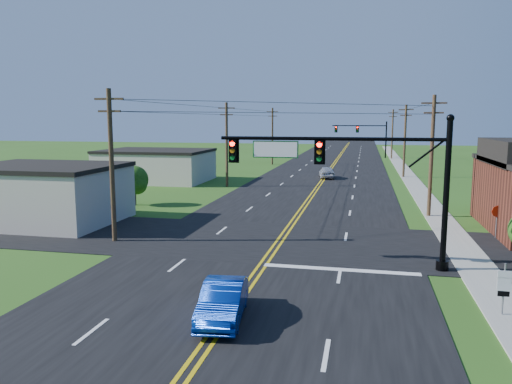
% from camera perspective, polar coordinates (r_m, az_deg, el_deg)
% --- Properties ---
extents(ground, '(260.00, 260.00, 0.00)m').
position_cam_1_polar(ground, '(18.82, -4.13, -14.35)').
color(ground, '#294B15').
rests_on(ground, ground).
extents(road_main, '(16.00, 220.00, 0.04)m').
position_cam_1_polar(road_main, '(67.22, 7.99, 2.09)').
color(road_main, black).
rests_on(road_main, ground).
extents(road_cross, '(70.00, 10.00, 0.04)m').
position_cam_1_polar(road_cross, '(29.96, 2.39, -5.64)').
color(road_cross, black).
rests_on(road_cross, ground).
extents(sidewalk, '(2.00, 160.00, 0.08)m').
position_cam_1_polar(sidewalk, '(57.37, 17.73, 0.72)').
color(sidewalk, gray).
rests_on(sidewalk, ground).
extents(signal_mast_main, '(11.30, 0.60, 7.48)m').
position_cam_1_polar(signal_mast_main, '(24.78, 10.78, 2.39)').
color(signal_mast_main, black).
rests_on(signal_mast_main, ground).
extents(signal_mast_far, '(10.98, 0.60, 7.48)m').
position_cam_1_polar(signal_mast_far, '(96.68, 12.06, 6.56)').
color(signal_mast_far, black).
rests_on(signal_mast_far, ground).
extents(cream_bldg_near, '(10.20, 8.20, 4.10)m').
position_cam_1_polar(cream_bldg_near, '(38.06, -23.11, -0.18)').
color(cream_bldg_near, beige).
rests_on(cream_bldg_near, ground).
extents(cream_bldg_far, '(12.20, 9.20, 3.70)m').
position_cam_1_polar(cream_bldg_far, '(59.91, -11.36, 3.01)').
color(cream_bldg_far, beige).
rests_on(cream_bldg_far, ground).
extents(utility_pole_left_a, '(1.80, 0.28, 9.00)m').
position_cam_1_polar(utility_pole_left_a, '(30.43, -16.18, 3.24)').
color(utility_pole_left_a, '#3A231A').
rests_on(utility_pole_left_a, ground).
extents(utility_pole_left_b, '(1.80, 0.28, 9.00)m').
position_cam_1_polar(utility_pole_left_b, '(53.69, -3.37, 5.63)').
color(utility_pole_left_b, '#3A231A').
rests_on(utility_pole_left_b, ground).
extents(utility_pole_left_c, '(1.80, 0.28, 9.00)m').
position_cam_1_polar(utility_pole_left_c, '(80.00, 1.89, 6.53)').
color(utility_pole_left_c, '#3A231A').
rests_on(utility_pole_left_c, ground).
extents(utility_pole_right_a, '(1.80, 0.28, 9.00)m').
position_cam_1_polar(utility_pole_right_a, '(39.02, 19.43, 4.15)').
color(utility_pole_right_a, '#3A231A').
rests_on(utility_pole_right_a, ground).
extents(utility_pole_right_b, '(1.80, 0.28, 9.00)m').
position_cam_1_polar(utility_pole_right_b, '(64.87, 16.65, 5.76)').
color(utility_pole_right_b, '#3A231A').
rests_on(utility_pole_right_b, ground).
extents(utility_pole_right_c, '(1.80, 0.28, 9.00)m').
position_cam_1_polar(utility_pole_right_c, '(94.80, 15.32, 6.52)').
color(utility_pole_right_c, '#3A231A').
rests_on(utility_pole_right_c, ground).
extents(tree_right_back, '(3.00, 3.00, 4.10)m').
position_cam_1_polar(tree_right_back, '(44.29, 26.65, 1.42)').
color(tree_right_back, '#3A231A').
rests_on(tree_right_back, ground).
extents(tree_left, '(2.40, 2.40, 3.37)m').
position_cam_1_polar(tree_left, '(43.35, -13.76, 1.36)').
color(tree_left, '#3A231A').
rests_on(tree_left, ground).
extents(blue_car, '(1.95, 4.30, 1.37)m').
position_cam_1_polar(blue_car, '(18.56, -3.79, -12.41)').
color(blue_car, '#062B92').
rests_on(blue_car, ground).
extents(distant_car, '(2.34, 4.53, 1.47)m').
position_cam_1_polar(distant_car, '(62.02, 8.09, 2.23)').
color(distant_car, silver).
rests_on(distant_car, ground).
extents(route_sign, '(0.51, 0.08, 2.03)m').
position_cam_1_polar(route_sign, '(20.76, 26.49, -9.57)').
color(route_sign, slate).
rests_on(route_sign, ground).
extents(stop_sign, '(0.72, 0.22, 2.06)m').
position_cam_1_polar(stop_sign, '(33.69, 25.84, -2.36)').
color(stop_sign, slate).
rests_on(stop_sign, ground).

